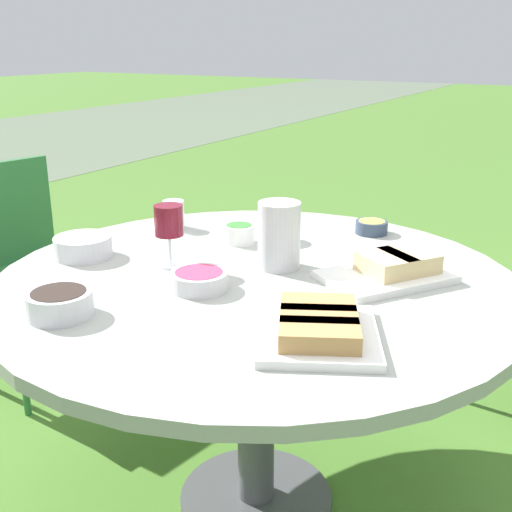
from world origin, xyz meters
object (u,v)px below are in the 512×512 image
at_px(dining_table, 256,306).
at_px(handbag, 341,311).
at_px(chair_near_right, 21,256).
at_px(water_pitcher, 279,235).
at_px(wine_glass, 169,222).

xyz_separation_m(dining_table, handbag, (1.20, 0.22, -0.52)).
relative_size(chair_near_right, water_pitcher, 4.69).
height_order(chair_near_right, wine_glass, wine_glass).
xyz_separation_m(wine_glass, handbag, (1.25, -0.03, -0.74)).
distance_m(chair_near_right, wine_glass, 1.05).
relative_size(chair_near_right, wine_glass, 4.92).
relative_size(dining_table, chair_near_right, 1.61).
xyz_separation_m(chair_near_right, water_pitcher, (-0.12, -1.23, 0.30)).
bearing_deg(wine_glass, dining_table, -78.93).
height_order(chair_near_right, water_pitcher, water_pitcher).
bearing_deg(dining_table, wine_glass, 101.07).
bearing_deg(handbag, water_pitcher, -167.84).
height_order(chair_near_right, handbag, chair_near_right).
bearing_deg(handbag, dining_table, -169.63).
bearing_deg(dining_table, chair_near_right, 79.68).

